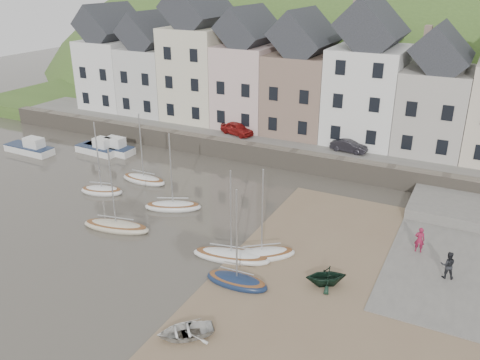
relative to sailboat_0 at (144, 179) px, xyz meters
The scene contains 24 objects.
ground 13.32m from the sailboat_0, 38.07° to the right, with size 160.00×160.00×0.00m, color #474137.
quay_land 26.00m from the sailboat_0, 66.21° to the left, with size 90.00×30.00×1.50m, color #426227.
quay_street 16.20m from the sailboat_0, 49.52° to the left, with size 70.00×7.00×0.10m, color slate.
seawall 13.70m from the sailboat_0, 39.97° to the left, with size 70.00×1.20×1.80m, color slate.
beach 23.00m from the sailboat_0, 20.92° to the right, with size 18.00×26.00×0.06m, color #7D654C.
slipway 25.49m from the sailboat_0, ahead, with size 8.00×18.00×0.12m, color slate.
hillside 55.18m from the sailboat_0, 83.95° to the left, with size 134.40×84.00×84.00m.
townhouse_terrace 21.19m from the sailboat_0, 52.20° to the left, with size 61.05×8.00×13.93m.
sailboat_0 is the anchor object (origin of this frame).
sailboat_1 3.87m from the sailboat_0, 115.17° to the right, with size 3.87×2.47×6.32m.
sailboat_2 8.63m from the sailboat_0, 66.04° to the right, with size 5.25×2.49×6.32m.
sailboat_3 6.23m from the sailboat_0, 32.27° to the right, with size 4.60×3.23×6.32m.
sailboat_4 14.84m from the sailboat_0, 31.50° to the right, with size 5.28×2.53×6.32m.
sailboat_5 17.44m from the sailboat_0, 35.27° to the right, with size 3.92×1.65×6.32m.
sailboat_6 15.80m from the sailboat_0, 25.17° to the right, with size 4.45×3.88×6.32m.
motorboat_0 8.93m from the sailboat_0, 148.27° to the left, with size 5.44×1.90×1.70m.
motorboat_1 14.76m from the sailboat_0, behind, with size 5.50×1.89×1.70m.
motorboat_2 9.37m from the sailboat_0, 155.15° to the left, with size 4.70×2.03×1.70m.
rowboat_white 20.69m from the sailboat_0, 47.47° to the right, with size 2.03×2.84×0.59m, color silver.
rowboat_green 20.47m from the sailboat_0, 22.52° to the right, with size 2.06×2.38×1.26m, color black.
person_red 23.21m from the sailboat_0, ahead, with size 0.63×0.42×1.74m, color maroon.
person_dark 25.41m from the sailboat_0, ahead, with size 0.84×0.65×1.72m, color black.
car_left 11.93m from the sailboat_0, 73.57° to the left, with size 1.50×3.73×1.27m, color maroon.
car_right 18.77m from the sailboat_0, 37.19° to the left, with size 1.16×3.33×1.10m, color black.
Camera 1 is at (14.94, -23.65, 16.95)m, focal length 37.27 mm.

